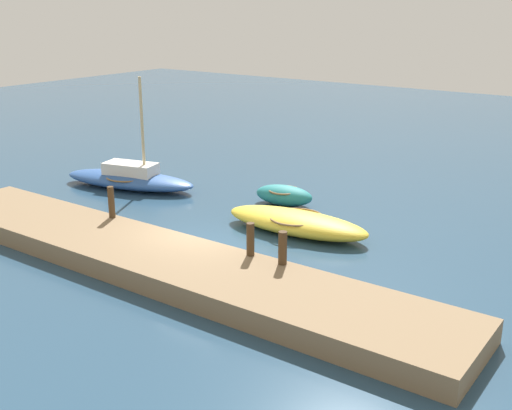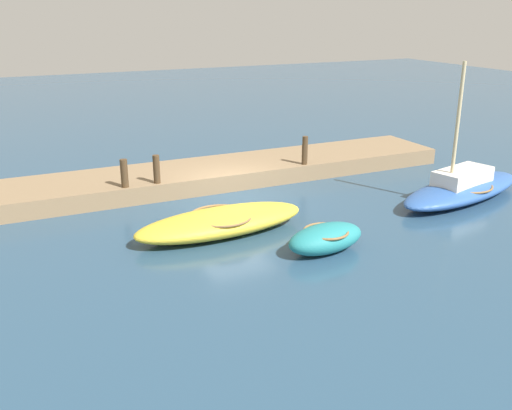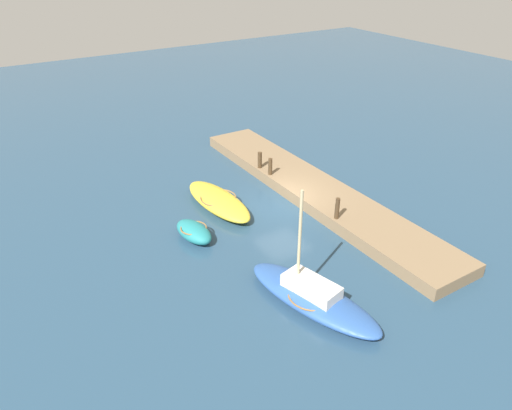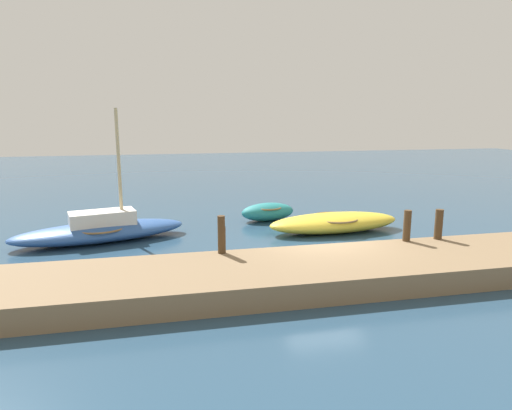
{
  "view_description": "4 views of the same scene",
  "coord_description": "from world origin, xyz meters",
  "px_view_note": "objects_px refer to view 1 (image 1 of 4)",
  "views": [
    {
      "loc": [
        12.56,
        -14.59,
        7.6
      ],
      "look_at": [
        0.76,
        1.89,
        1.12
      ],
      "focal_mm": 44.6,
      "sensor_mm": 36.0,
      "label": 1
    },
    {
      "loc": [
        7.52,
        17.81,
        6.42
      ],
      "look_at": [
        1.0,
        3.97,
        1.1
      ],
      "focal_mm": 40.54,
      "sensor_mm": 36.0,
      "label": 2
    },
    {
      "loc": [
        -18.31,
        13.15,
        12.58
      ],
      "look_at": [
        -1.01,
        2.33,
        1.2
      ],
      "focal_mm": 33.91,
      "sensor_mm": 36.0,
      "label": 3
    },
    {
      "loc": [
        -5.0,
        -12.98,
        4.45
      ],
      "look_at": [
        -1.28,
        3.9,
        1.02
      ],
      "focal_mm": 31.38,
      "sensor_mm": 36.0,
      "label": 4
    }
  ],
  "objects_px": {
    "sailboat_blue": "(130,178)",
    "mooring_post_mid_east": "(250,239)",
    "dinghy_teal": "(284,195)",
    "mooring_post_west": "(111,202)",
    "motorboat_yellow": "(296,222)",
    "mooring_post_east": "(283,248)",
    "mooring_post_mid_west": "(112,207)"
  },
  "relations": [
    {
      "from": "mooring_post_west",
      "to": "mooring_post_mid_east",
      "type": "relative_size",
      "value": 1.11
    },
    {
      "from": "mooring_post_west",
      "to": "mooring_post_east",
      "type": "xyz_separation_m",
      "value": [
        6.92,
        0.0,
        -0.06
      ]
    },
    {
      "from": "mooring_post_mid_west",
      "to": "mooring_post_east",
      "type": "bearing_deg",
      "value": 0.0
    },
    {
      "from": "dinghy_teal",
      "to": "mooring_post_mid_east",
      "type": "height_order",
      "value": "mooring_post_mid_east"
    },
    {
      "from": "motorboat_yellow",
      "to": "dinghy_teal",
      "type": "relative_size",
      "value": 2.17
    },
    {
      "from": "mooring_post_mid_east",
      "to": "mooring_post_east",
      "type": "bearing_deg",
      "value": 0.0
    },
    {
      "from": "mooring_post_west",
      "to": "dinghy_teal",
      "type": "bearing_deg",
      "value": 65.07
    },
    {
      "from": "motorboat_yellow",
      "to": "mooring_post_east",
      "type": "relative_size",
      "value": 5.65
    },
    {
      "from": "mooring_post_west",
      "to": "mooring_post_mid_east",
      "type": "distance_m",
      "value": 5.82
    },
    {
      "from": "dinghy_teal",
      "to": "mooring_post_west",
      "type": "xyz_separation_m",
      "value": [
        -2.9,
        -6.24,
        0.77
      ]
    },
    {
      "from": "motorboat_yellow",
      "to": "sailboat_blue",
      "type": "distance_m",
      "value": 8.8
    },
    {
      "from": "mooring_post_mid_west",
      "to": "mooring_post_west",
      "type": "bearing_deg",
      "value": 180.0
    },
    {
      "from": "dinghy_teal",
      "to": "mooring_post_west",
      "type": "relative_size",
      "value": 2.3
    },
    {
      "from": "mooring_post_east",
      "to": "motorboat_yellow",
      "type": "bearing_deg",
      "value": 116.85
    },
    {
      "from": "dinghy_teal",
      "to": "mooring_post_mid_east",
      "type": "bearing_deg",
      "value": -72.67
    },
    {
      "from": "sailboat_blue",
      "to": "mooring_post_mid_east",
      "type": "height_order",
      "value": "sailboat_blue"
    },
    {
      "from": "sailboat_blue",
      "to": "mooring_post_east",
      "type": "height_order",
      "value": "sailboat_blue"
    },
    {
      "from": "motorboat_yellow",
      "to": "mooring_post_mid_west",
      "type": "height_order",
      "value": "mooring_post_mid_west"
    },
    {
      "from": "sailboat_blue",
      "to": "mooring_post_east",
      "type": "bearing_deg",
      "value": -36.11
    },
    {
      "from": "mooring_post_mid_west",
      "to": "sailboat_blue",
      "type": "bearing_deg",
      "value": 130.96
    },
    {
      "from": "sailboat_blue",
      "to": "mooring_post_west",
      "type": "bearing_deg",
      "value": -63.02
    },
    {
      "from": "motorboat_yellow",
      "to": "mooring_post_mid_east",
      "type": "height_order",
      "value": "mooring_post_mid_east"
    },
    {
      "from": "sailboat_blue",
      "to": "mooring_post_mid_west",
      "type": "height_order",
      "value": "sailboat_blue"
    },
    {
      "from": "mooring_post_mid_west",
      "to": "mooring_post_mid_east",
      "type": "bearing_deg",
      "value": 0.0
    },
    {
      "from": "mooring_post_east",
      "to": "mooring_post_west",
      "type": "bearing_deg",
      "value": 180.0
    },
    {
      "from": "dinghy_teal",
      "to": "mooring_post_west",
      "type": "bearing_deg",
      "value": -122.66
    },
    {
      "from": "motorboat_yellow",
      "to": "mooring_post_mid_east",
      "type": "distance_m",
      "value": 3.97
    },
    {
      "from": "mooring_post_east",
      "to": "dinghy_teal",
      "type": "bearing_deg",
      "value": 122.82
    },
    {
      "from": "mooring_post_east",
      "to": "sailboat_blue",
      "type": "bearing_deg",
      "value": 157.7
    },
    {
      "from": "motorboat_yellow",
      "to": "sailboat_blue",
      "type": "relative_size",
      "value": 0.85
    },
    {
      "from": "motorboat_yellow",
      "to": "sailboat_blue",
      "type": "height_order",
      "value": "sailboat_blue"
    },
    {
      "from": "mooring_post_mid_east",
      "to": "dinghy_teal",
      "type": "bearing_deg",
      "value": 115.07
    }
  ]
}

